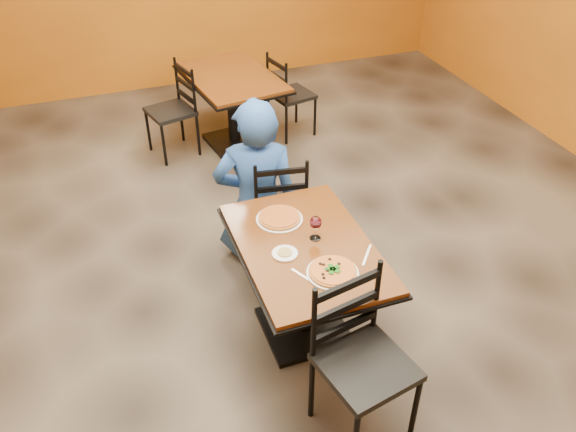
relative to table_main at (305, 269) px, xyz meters
name	(u,v)px	position (x,y,z in m)	size (l,w,h in m)	color
floor	(280,283)	(0.00, 0.50, -0.56)	(7.00, 8.00, 0.01)	black
table_main	(305,269)	(0.00, 0.00, 0.00)	(0.83, 1.23, 0.75)	#663510
table_second	(232,94)	(0.28, 2.77, 0.00)	(0.98, 1.32, 0.75)	#663510
chair_main_near	(366,368)	(0.03, -0.83, -0.04)	(0.46, 0.46, 1.02)	black
chair_main_far	(277,202)	(0.12, 0.91, -0.10)	(0.41, 0.41, 0.92)	black
chair_second_left	(170,112)	(-0.36, 2.77, -0.10)	(0.41, 0.41, 0.92)	black
chair_second_right	(292,95)	(0.92, 2.77, -0.11)	(0.40, 0.40, 0.89)	black
diner	(256,181)	(-0.03, 0.93, 0.11)	(0.65, 0.43, 1.34)	#1A4092
plate_main	(333,273)	(0.05, -0.30, 0.20)	(0.31, 0.31, 0.01)	white
pizza_main	(333,271)	(0.05, -0.30, 0.21)	(0.28, 0.28, 0.02)	maroon
plate_far	(279,219)	(-0.07, 0.31, 0.20)	(0.31, 0.31, 0.01)	white
pizza_far	(279,217)	(-0.07, 0.31, 0.21)	(0.28, 0.28, 0.02)	#C16E25
side_plate	(285,253)	(-0.15, -0.04, 0.20)	(0.16, 0.16, 0.01)	white
dip	(285,252)	(-0.15, -0.04, 0.21)	(0.09, 0.09, 0.01)	#A68B50
wine_glass	(316,227)	(0.08, 0.05, 0.28)	(0.08, 0.08, 0.18)	white
fork	(303,276)	(-0.12, -0.27, 0.20)	(0.01, 0.19, 0.00)	silver
knife	(367,255)	(0.32, -0.22, 0.20)	(0.01, 0.21, 0.00)	silver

